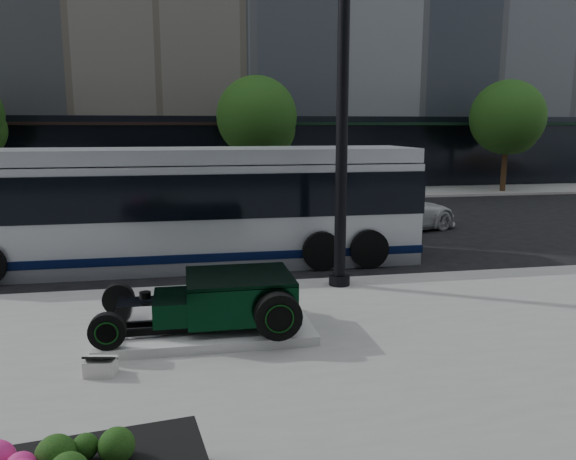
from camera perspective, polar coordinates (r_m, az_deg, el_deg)
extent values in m
plane|color=black|center=(14.43, -0.15, -3.38)|extent=(120.00, 120.00, 0.00)
cube|color=gray|center=(28.10, -5.41, 3.48)|extent=(70.00, 4.00, 0.12)
cube|color=black|center=(30.92, -24.81, 6.82)|extent=(22.00, 0.50, 4.00)
cube|color=black|center=(33.81, 16.85, 7.56)|extent=(24.00, 0.50, 4.00)
cube|color=black|center=(30.30, -25.31, 9.76)|extent=(22.00, 1.60, 0.15)
cube|color=black|center=(33.25, 17.48, 10.25)|extent=(24.00, 1.60, 0.15)
cylinder|color=black|center=(27.09, -3.14, 6.15)|extent=(0.28, 0.28, 2.60)
sphere|color=#103E13|center=(27.02, -3.20, 11.44)|extent=(3.80, 3.80, 3.80)
sphere|color=#103E13|center=(27.40, -2.01, 10.18)|extent=(2.60, 2.60, 2.60)
cylinder|color=black|center=(31.56, 21.10, 6.08)|extent=(0.28, 0.28, 2.60)
sphere|color=#103E13|center=(31.49, 21.40, 10.61)|extent=(3.80, 3.80, 3.80)
sphere|color=#103E13|center=(32.06, 21.96, 9.48)|extent=(2.60, 2.60, 2.60)
cube|color=silver|center=(9.43, -8.29, -9.87)|extent=(3.40, 1.80, 0.15)
cube|color=black|center=(8.95, -8.19, -9.81)|extent=(3.00, 0.08, 0.10)
cube|color=black|center=(9.80, -8.44, -8.00)|extent=(3.00, 0.08, 0.10)
cube|color=black|center=(9.30, -4.97, -6.68)|extent=(1.70, 1.45, 0.62)
cube|color=black|center=(9.20, -5.00, -4.71)|extent=(1.70, 1.45, 0.06)
cube|color=black|center=(9.29, -11.77, -7.64)|extent=(0.55, 1.05, 0.38)
cube|color=silver|center=(9.34, -15.17, -8.02)|extent=(0.55, 0.55, 0.34)
cylinder|color=black|center=(9.25, -14.32, -6.41)|extent=(0.18, 0.18, 0.10)
cylinder|color=black|center=(9.41, -17.28, -8.76)|extent=(0.06, 1.55, 0.06)
cylinder|color=black|center=(8.59, -1.01, -8.74)|extent=(0.72, 0.24, 0.72)
cylinder|color=black|center=(8.47, -0.86, -9.01)|extent=(0.37, 0.02, 0.37)
torus|color=#0A370E|center=(8.46, -0.85, -9.04)|extent=(0.44, 0.02, 0.44)
cylinder|color=black|center=(10.19, -2.64, -5.64)|extent=(0.72, 0.24, 0.72)
cylinder|color=black|center=(10.31, -2.74, -5.45)|extent=(0.37, 0.02, 0.37)
torus|color=#0A370E|center=(10.32, -2.74, -5.43)|extent=(0.44, 0.02, 0.44)
cylinder|color=black|center=(8.65, -17.89, -9.75)|extent=(0.54, 0.16, 0.54)
cylinder|color=black|center=(8.57, -17.96, -9.95)|extent=(0.28, 0.02, 0.28)
torus|color=#0A370E|center=(8.56, -17.97, -9.97)|extent=(0.34, 0.02, 0.34)
cylinder|color=black|center=(10.12, -16.83, -6.73)|extent=(0.54, 0.16, 0.54)
cylinder|color=black|center=(10.20, -16.78, -6.59)|extent=(0.28, 0.02, 0.28)
torus|color=#0A370E|center=(10.21, -16.77, -6.57)|extent=(0.34, 0.02, 0.34)
cube|color=silver|center=(8.27, -18.50, -13.05)|extent=(0.45, 0.37, 0.22)
cube|color=black|center=(8.22, -18.55, -12.25)|extent=(0.45, 0.36, 0.15)
cylinder|color=black|center=(11.66, 5.57, 13.93)|extent=(0.24, 0.24, 8.10)
cylinder|color=black|center=(12.08, 5.24, -5.10)|extent=(0.45, 0.45, 0.20)
sphere|color=#103E13|center=(5.58, -25.95, -20.21)|extent=(0.29, 0.29, 0.29)
sphere|color=#E62883|center=(5.51, -22.61, -20.38)|extent=(0.29, 0.29, 0.29)
sphere|color=#103E13|center=(5.45, -19.18, -20.48)|extent=(0.29, 0.29, 0.29)
sphere|color=#E62883|center=(5.42, -15.69, -20.51)|extent=(0.29, 0.29, 0.29)
sphere|color=#103E13|center=(5.39, -12.17, -20.48)|extent=(0.29, 0.29, 0.29)
cube|color=#B4B8BE|center=(14.39, -11.09, 1.56)|extent=(12.00, 2.55, 2.55)
cube|color=#061139|center=(14.54, -10.97, -1.77)|extent=(12.05, 2.60, 0.20)
cube|color=black|center=(14.31, -11.17, 3.83)|extent=(12.05, 2.60, 1.05)
cube|color=#B4B8BE|center=(14.24, -11.30, 7.43)|extent=(12.00, 2.40, 0.35)
cube|color=black|center=(15.52, 11.76, 3.20)|extent=(0.06, 2.30, 1.70)
cylinder|color=black|center=(16.38, -25.82, -1.05)|extent=(0.96, 0.28, 0.96)
cylinder|color=black|center=(13.66, 3.43, -2.13)|extent=(0.96, 0.28, 0.96)
cylinder|color=black|center=(16.14, 1.18, -0.15)|extent=(0.96, 0.28, 0.96)
cylinder|color=black|center=(13.99, 8.20, -1.91)|extent=(0.96, 0.28, 0.96)
cylinder|color=black|center=(16.43, 5.28, -0.01)|extent=(0.96, 0.28, 0.96)
imported|color=silver|center=(19.05, 10.64, 1.93)|extent=(5.09, 3.52, 1.37)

